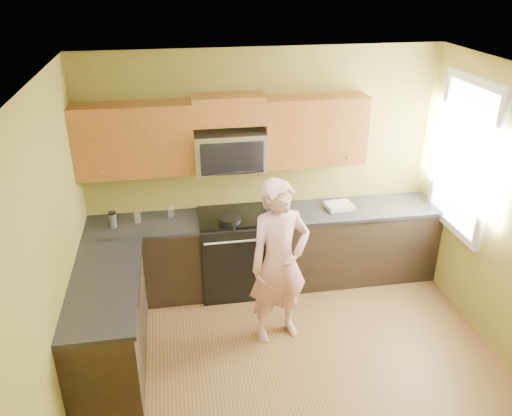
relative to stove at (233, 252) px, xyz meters
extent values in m
plane|color=brown|center=(0.40, -1.68, -0.47)|extent=(4.00, 4.00, 0.00)
plane|color=white|center=(0.40, -1.68, 2.23)|extent=(4.00, 4.00, 0.00)
plane|color=olive|center=(0.40, 0.32, 0.88)|extent=(4.00, 0.00, 4.00)
plane|color=olive|center=(-1.60, -1.68, 0.88)|extent=(0.00, 4.00, 4.00)
cube|color=black|center=(0.40, 0.02, -0.03)|extent=(4.00, 0.60, 0.88)
cube|color=black|center=(-1.30, -1.08, -0.03)|extent=(0.60, 1.60, 0.88)
cube|color=black|center=(0.40, 0.01, 0.43)|extent=(4.00, 0.62, 0.04)
cube|color=black|center=(-1.29, -1.08, 0.43)|extent=(0.62, 1.60, 0.04)
cube|color=brown|center=(0.00, 0.16, 1.62)|extent=(0.76, 0.33, 0.30)
imported|color=#FA7E7D|center=(0.34, -0.91, 0.38)|extent=(0.70, 0.54, 1.71)
cube|color=#B27F47|center=(0.70, -0.02, 0.45)|extent=(0.11, 0.11, 0.01)
ellipsoid|color=silver|center=(0.63, -0.11, 0.48)|extent=(0.14, 0.14, 0.06)
ellipsoid|color=silver|center=(0.68, -0.11, 0.48)|extent=(0.14, 0.15, 0.07)
cube|color=white|center=(1.25, 0.05, 0.47)|extent=(0.33, 0.28, 0.05)
cylinder|color=silver|center=(-1.03, 0.07, 0.51)|extent=(0.07, 0.07, 0.12)
cylinder|color=silver|center=(-0.67, 0.15, 0.51)|extent=(0.07, 0.07, 0.12)
camera|label=1|loc=(-0.61, -5.09, 3.02)|focal=36.25mm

